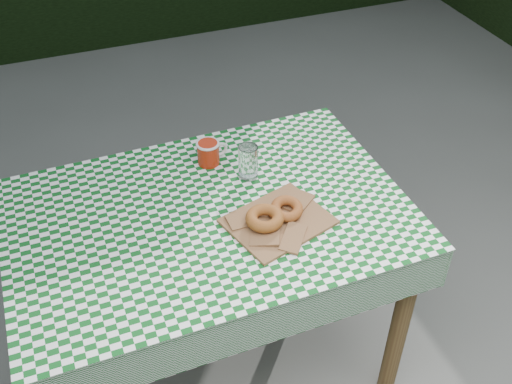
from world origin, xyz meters
TOP-DOWN VIEW (x-y plane):
  - ground at (0.00, 0.00)m, footprint 60.00×60.00m
  - table at (0.07, 0.09)m, footprint 1.20×0.81m
  - tablecloth at (0.07, 0.09)m, footprint 1.22×0.83m
  - paper_bag at (0.25, -0.03)m, footprint 0.34×0.30m
  - bagel_front at (0.21, -0.03)m, footprint 0.15×0.15m
  - bagel_back at (0.28, -0.01)m, footprint 0.10×0.10m
  - coffee_mug at (0.15, 0.33)m, footprint 0.17×0.17m
  - drinking_glass at (0.25, 0.21)m, footprint 0.07×0.07m

SIDE VIEW (x-z plane):
  - ground at x=0.00m, z-range 0.00..0.00m
  - table at x=0.07m, z-range 0.00..0.75m
  - tablecloth at x=0.07m, z-range 0.75..0.76m
  - paper_bag at x=0.25m, z-range 0.76..0.77m
  - bagel_back at x=0.28m, z-range 0.77..0.80m
  - bagel_front at x=0.21m, z-range 0.77..0.81m
  - coffee_mug at x=0.15m, z-range 0.76..0.84m
  - drinking_glass at x=0.25m, z-range 0.76..0.87m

